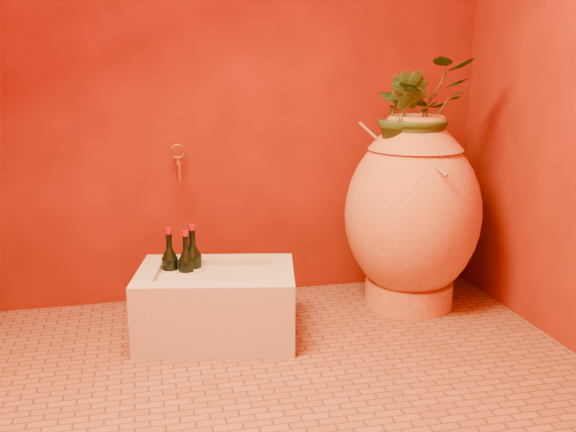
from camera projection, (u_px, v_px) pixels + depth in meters
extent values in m
plane|color=brown|center=(284.00, 381.00, 2.47)|extent=(2.50, 2.50, 0.00)
cube|color=#581205|center=(238.00, 50.00, 3.11)|extent=(2.50, 0.02, 2.50)
cylinder|color=#CF863A|center=(409.00, 292.00, 3.24)|extent=(0.45, 0.45, 0.12)
ellipsoid|color=#CF863A|center=(412.00, 214.00, 3.14)|extent=(0.68, 0.68, 0.83)
cone|color=#CF863A|center=(416.00, 136.00, 3.05)|extent=(0.47, 0.47, 0.12)
torus|color=#CF863A|center=(417.00, 121.00, 3.03)|extent=(0.29, 0.29, 0.05)
cylinder|color=olive|center=(403.00, 162.00, 3.01)|extent=(0.37, 0.29, 0.37)
cylinder|color=olive|center=(422.00, 157.00, 2.95)|extent=(0.05, 0.46, 0.11)
cylinder|color=olive|center=(442.00, 151.00, 3.01)|extent=(0.17, 0.33, 0.22)
cube|color=beige|center=(217.00, 307.00, 2.83)|extent=(0.76, 0.58, 0.28)
cube|color=beige|center=(211.00, 260.00, 2.97)|extent=(0.68, 0.22, 0.03)
cube|color=beige|center=(221.00, 287.00, 2.62)|extent=(0.68, 0.22, 0.03)
cube|color=beige|center=(147.00, 278.00, 2.73)|extent=(0.14, 0.30, 0.03)
cube|color=beige|center=(282.00, 268.00, 2.86)|extent=(0.14, 0.30, 0.03)
cylinder|color=black|center=(187.00, 279.00, 2.83)|extent=(0.07, 0.07, 0.17)
cone|color=black|center=(186.00, 255.00, 2.81)|extent=(0.07, 0.07, 0.05)
cylinder|color=black|center=(186.00, 243.00, 2.79)|extent=(0.02, 0.02, 0.07)
cylinder|color=maroon|center=(185.00, 233.00, 2.78)|extent=(0.03, 0.03, 0.02)
cylinder|color=silver|center=(187.00, 279.00, 2.83)|extent=(0.08, 0.08, 0.08)
cylinder|color=black|center=(194.00, 276.00, 2.86)|extent=(0.08, 0.08, 0.18)
cone|color=black|center=(193.00, 251.00, 2.83)|extent=(0.08, 0.08, 0.05)
cylinder|color=black|center=(192.00, 237.00, 2.81)|extent=(0.03, 0.03, 0.07)
cylinder|color=maroon|center=(192.00, 227.00, 2.80)|extent=(0.03, 0.03, 0.03)
cylinder|color=silver|center=(194.00, 276.00, 2.86)|extent=(0.08, 0.08, 0.08)
cylinder|color=black|center=(171.00, 277.00, 2.85)|extent=(0.07, 0.07, 0.17)
cone|color=black|center=(170.00, 253.00, 2.83)|extent=(0.07, 0.07, 0.05)
cylinder|color=black|center=(169.00, 241.00, 2.81)|extent=(0.03, 0.03, 0.07)
cylinder|color=maroon|center=(169.00, 231.00, 2.80)|extent=(0.03, 0.03, 0.02)
cylinder|color=silver|center=(171.00, 277.00, 2.85)|extent=(0.08, 0.08, 0.08)
cylinder|color=#A66A26|center=(178.00, 162.00, 3.10)|extent=(0.02, 0.14, 0.02)
cylinder|color=#A66A26|center=(179.00, 173.00, 3.04)|extent=(0.02, 0.02, 0.08)
torus|color=#A66A26|center=(178.00, 151.00, 3.09)|extent=(0.07, 0.01, 0.07)
cylinder|color=#A66A26|center=(178.00, 157.00, 3.09)|extent=(0.01, 0.01, 0.05)
imported|color=#264819|center=(420.00, 111.00, 3.03)|extent=(0.51, 0.46, 0.50)
imported|color=#264819|center=(403.00, 115.00, 2.98)|extent=(0.29, 0.28, 0.40)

